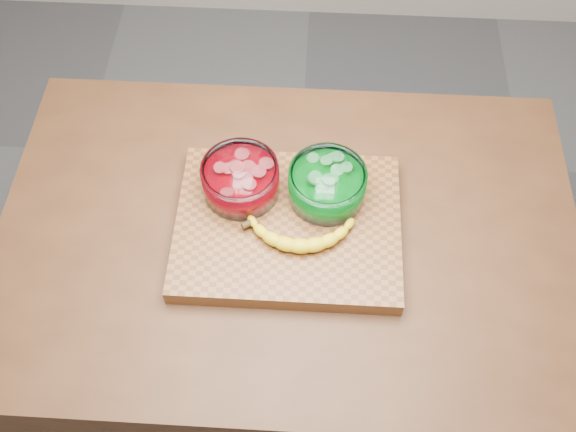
{
  "coord_description": "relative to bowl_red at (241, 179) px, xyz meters",
  "views": [
    {
      "loc": [
        0.04,
        -0.68,
        2.03
      ],
      "look_at": [
        0.0,
        0.0,
        0.96
      ],
      "focal_mm": 40.0,
      "sensor_mm": 36.0,
      "label": 1
    }
  ],
  "objects": [
    {
      "name": "counter",
      "position": [
        0.1,
        -0.07,
        -0.53
      ],
      "size": [
        1.2,
        0.8,
        0.9
      ],
      "primitive_type": "cube",
      "color": "#462715",
      "rests_on": "ground"
    },
    {
      "name": "bowl_red",
      "position": [
        0.0,
        0.0,
        0.0
      ],
      "size": [
        0.16,
        0.16,
        0.07
      ],
      "color": "white",
      "rests_on": "cutting_board"
    },
    {
      "name": "cutting_board",
      "position": [
        0.1,
        -0.07,
        -0.06
      ],
      "size": [
        0.45,
        0.35,
        0.04
      ],
      "primitive_type": "cube",
      "color": "brown",
      "rests_on": "counter"
    },
    {
      "name": "banana",
      "position": [
        0.13,
        -0.11,
        -0.02
      ],
      "size": [
        0.24,
        0.11,
        0.03
      ],
      "primitive_type": null,
      "color": "gold",
      "rests_on": "cutting_board"
    },
    {
      "name": "bowl_green",
      "position": [
        0.17,
        -0.0,
        -0.0
      ],
      "size": [
        0.16,
        0.16,
        0.07
      ],
      "color": "white",
      "rests_on": "cutting_board"
    },
    {
      "name": "ground",
      "position": [
        0.1,
        -0.07,
        -0.98
      ],
      "size": [
        3.5,
        3.5,
        0.0
      ],
      "primitive_type": "plane",
      "color": "#58585C",
      "rests_on": "ground"
    }
  ]
}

